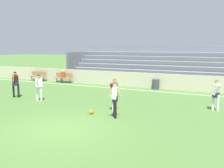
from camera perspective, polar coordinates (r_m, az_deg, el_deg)
The scene contains 14 objects.
ground_plane at distance 10.53m, azimuth -11.45°, elevation -10.04°, with size 160.00×160.00×0.00m, color #517A38.
field_line_sideline at distance 19.27m, azimuth 6.76°, elevation -1.44°, with size 44.00×0.12×0.01m, color white.
sideline_wall at distance 20.46m, azimuth 8.01°, elevation 0.84°, with size 48.00×0.16×1.22m, color beige.
bleacher_stand at distance 22.75m, azimuth 18.86°, elevation 3.45°, with size 24.57×4.21×3.37m.
bench_far_right at distance 23.63m, azimuth -11.11°, elevation 1.63°, with size 1.80×0.40×0.90m.
bench_centre_sideline at distance 25.57m, azimuth -16.64°, elevation 1.94°, with size 1.80×0.40×0.90m.
trash_bin at distance 19.92m, azimuth 10.04°, elevation -0.04°, with size 0.57×0.57×0.80m, color #3D424C.
spectator_seated at distance 23.52m, azimuth -11.29°, elevation 1.97°, with size 0.36×0.42×1.21m.
player_white_dropping_back at distance 11.61m, azimuth 0.69°, elevation -2.91°, with size 0.50×0.46×1.70m.
player_dark_pressing_high at distance 12.88m, azimuth 0.59°, elevation -1.78°, with size 0.44×0.52×1.70m.
player_white_wide_left at distance 15.92m, azimuth -16.50°, elevation -0.31°, with size 0.55×0.69×1.64m.
player_white_wide_right at distance 14.04m, azimuth 22.86°, elevation -1.80°, with size 0.47×0.64×1.63m.
player_dark_challenging at distance 17.52m, azimuth -21.35°, elevation 0.42°, with size 0.52×0.72×1.72m.
soccer_ball at distance 12.46m, azimuth -4.76°, elevation -6.44°, with size 0.22×0.22×0.22m, color orange.
Camera 1 is at (6.06, -7.94, 3.32)m, focal length 39.69 mm.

